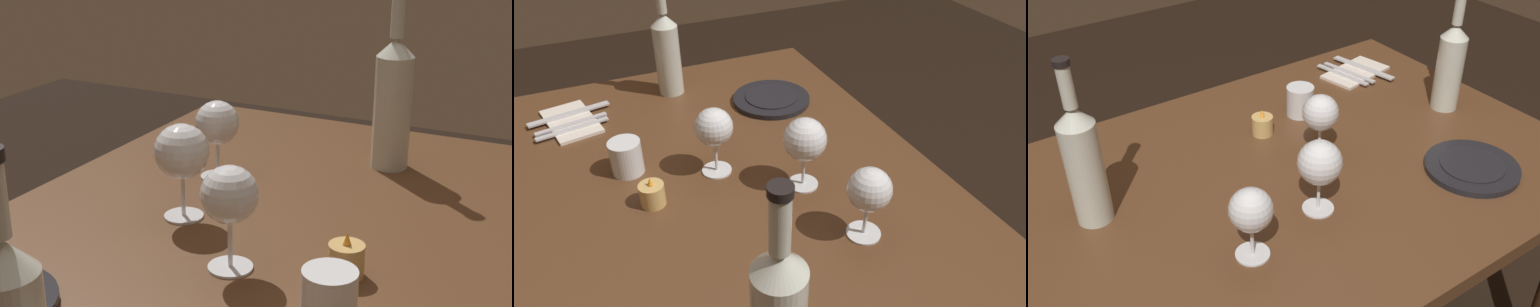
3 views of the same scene
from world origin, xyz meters
TOP-DOWN VIEW (x-y plane):
  - dining_table at (0.00, 0.00)m, footprint 1.30×0.90m
  - wine_glass_left at (-0.21, -0.18)m, footprint 0.08×0.08m
  - wine_glass_right at (0.09, 0.01)m, footprint 0.08×0.08m
  - wine_glass_centre at (-0.03, -0.14)m, footprint 0.09×0.09m
  - wine_bottle_second at (0.50, 0.01)m, footprint 0.07×0.07m
  - water_tumbler at (0.17, 0.19)m, footprint 0.07×0.07m
  - votive_candle at (0.04, 0.17)m, footprint 0.05×0.05m
  - dinner_plate at (0.34, -0.23)m, footprint 0.21×0.21m
  - folded_napkin at (0.44, 0.29)m, footprint 0.21×0.15m
  - fork_inner at (0.42, 0.29)m, footprint 0.05×0.18m
  - fork_outer at (0.39, 0.29)m, footprint 0.05×0.18m
  - table_knife at (0.47, 0.29)m, footprint 0.06×0.21m

SIDE VIEW (x-z plane):
  - dining_table at x=0.00m, z-range 0.28..1.02m
  - folded_napkin at x=0.44m, z-range 0.74..0.75m
  - dinner_plate at x=0.34m, z-range 0.74..0.76m
  - fork_inner at x=0.42m, z-range 0.75..0.75m
  - fork_outer at x=0.39m, z-range 0.75..0.75m
  - table_knife at x=0.47m, z-range 0.75..0.75m
  - votive_candle at x=0.04m, z-range 0.73..0.80m
  - water_tumbler at x=0.17m, z-range 0.74..0.81m
  - wine_glass_left at x=-0.21m, z-range 0.77..0.92m
  - wine_glass_right at x=0.09m, z-range 0.77..0.93m
  - wine_glass_centre at x=-0.03m, z-range 0.77..0.93m
  - wine_bottle_second at x=0.50m, z-range 0.71..1.02m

